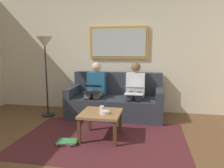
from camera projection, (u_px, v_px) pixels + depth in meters
name	position (u px, v px, depth m)	size (l,w,h in m)	color
wall_rear	(119.00, 54.00, 4.93)	(6.00, 0.12, 2.60)	beige
area_rug	(102.00, 139.00, 3.44)	(2.60, 1.80, 0.01)	#4C1E23
couch	(116.00, 101.00, 4.62)	(1.95, 0.90, 0.90)	#2D333D
framed_mirror	(119.00, 43.00, 4.80)	(1.30, 0.05, 0.70)	#B7892D
coffee_table	(101.00, 116.00, 3.44)	(0.62, 0.62, 0.43)	olive
cup	(102.00, 109.00, 3.47)	(0.07, 0.07, 0.09)	silver
bowl	(105.00, 112.00, 3.34)	(0.15, 0.15, 0.05)	beige
person_left	(135.00, 89.00, 4.44)	(0.38, 0.58, 1.14)	silver
laptop_white	(134.00, 90.00, 4.20)	(0.35, 0.34, 0.15)	white
person_right	(96.00, 87.00, 4.58)	(0.38, 0.58, 1.14)	#235B84
laptop_black	(93.00, 89.00, 4.35)	(0.34, 0.34, 0.15)	black
magazine_stack	(67.00, 142.00, 3.27)	(0.34, 0.29, 0.05)	red
standing_lamp	(45.00, 51.00, 4.45)	(0.32, 0.32, 1.66)	black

